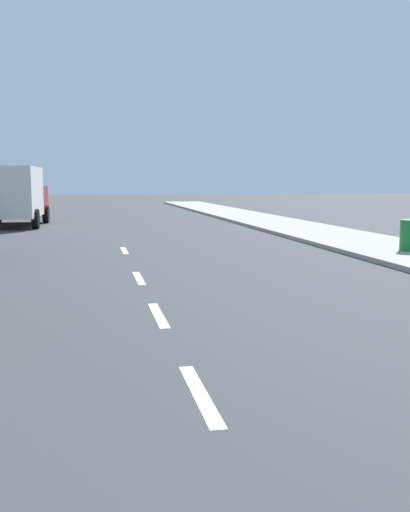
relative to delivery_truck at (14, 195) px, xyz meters
name	(u,v)px	position (x,y,z in m)	size (l,w,h in m)	color
ground_plane	(127,256)	(4.52, -12.60, -1.50)	(160.00, 160.00, 0.00)	#38383A
sidewalk_strip	(359,242)	(12.57, -10.60, -1.43)	(3.60, 80.00, 0.14)	#9E998E
lane_stripe_2	(200,394)	(4.52, -23.90, -1.50)	(0.16, 1.80, 0.01)	white
lane_stripe_3	(158,315)	(4.52, -20.26, -1.50)	(0.16, 1.80, 0.01)	white
lane_stripe_4	(139,278)	(4.52, -16.52, -1.50)	(0.16, 1.80, 0.01)	white
lane_stripe_5	(124,250)	(4.52, -11.12, -1.50)	(0.16, 1.80, 0.01)	white
delivery_truck	(14,195)	(0.00, 0.00, 0.00)	(2.91, 6.35, 2.80)	maroon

